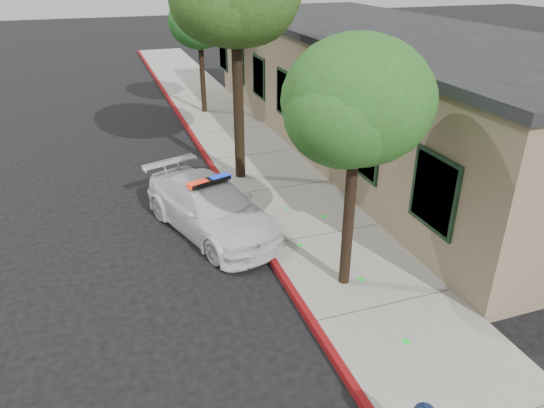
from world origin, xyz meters
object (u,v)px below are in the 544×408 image
at_px(clapboard_building, 384,87).
at_px(police_car, 211,207).
at_px(street_tree_near, 358,106).
at_px(street_tree_far, 200,25).

xyz_separation_m(clapboard_building, police_car, (-7.59, -4.61, -1.46)).
xyz_separation_m(police_car, street_tree_near, (2.11, -3.39, 3.29)).
distance_m(clapboard_building, street_tree_far, 8.26).
xyz_separation_m(street_tree_near, street_tree_far, (0.04, 13.98, -0.09)).
bearing_deg(police_car, clapboard_building, 12.71).
distance_m(street_tree_near, street_tree_far, 13.98).
distance_m(clapboard_building, street_tree_near, 9.87).
bearing_deg(clapboard_building, police_car, -148.73).
xyz_separation_m(clapboard_building, street_tree_near, (-5.48, -8.00, 1.83)).
height_order(clapboard_building, street_tree_near, street_tree_near).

